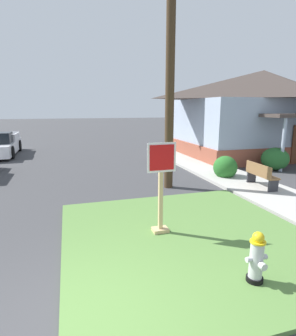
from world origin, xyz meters
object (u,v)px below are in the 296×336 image
stop_sign (161,191)px  street_bench (261,174)px  manhole_cover (92,248)px  utility_pole (171,31)px  fire_hydrant (257,259)px

stop_sign → street_bench: 5.22m
manhole_cover → utility_pole: bearing=50.6°
stop_sign → street_bench: bearing=27.3°
fire_hydrant → manhole_cover: size_ratio=1.26×
fire_hydrant → stop_sign: bearing=112.1°
fire_hydrant → street_bench: bearing=50.9°
street_bench → utility_pole: (-3.05, 1.26, 4.81)m
fire_hydrant → street_bench: (3.72, 4.59, 0.09)m
fire_hydrant → stop_sign: (-0.90, 2.21, 0.57)m
fire_hydrant → manhole_cover: fire_hydrant is taller
street_bench → manhole_cover: bearing=-157.4°
utility_pole → manhole_cover: bearing=-129.4°
stop_sign → manhole_cover: stop_sign is taller
manhole_cover → street_bench: size_ratio=0.48×
manhole_cover → utility_pole: size_ratio=0.07×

